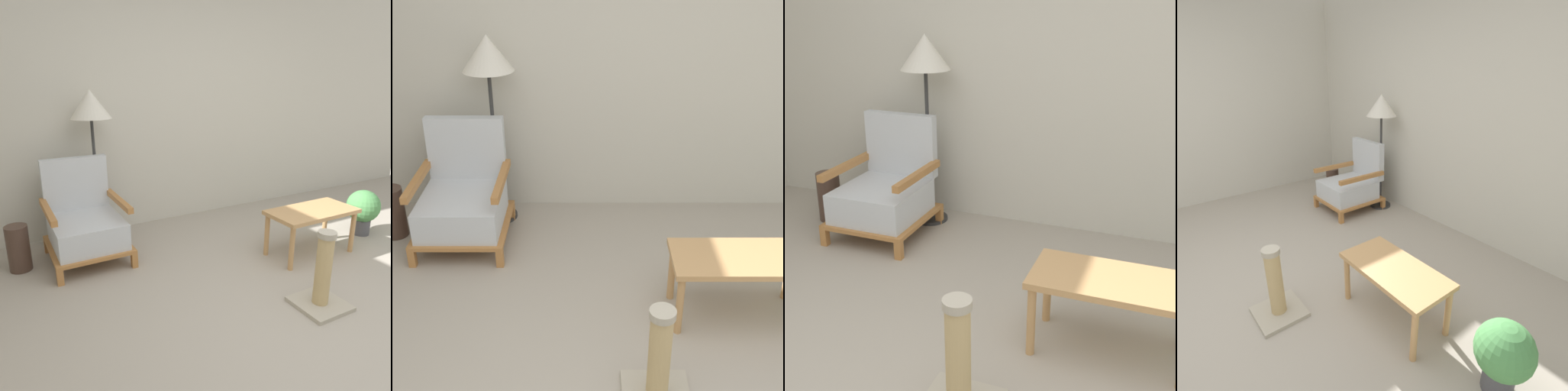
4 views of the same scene
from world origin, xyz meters
The scene contains 9 objects.
ground_plane centered at (0.00, 0.00, 0.00)m, with size 14.00×14.00×0.00m, color #A89E8E.
wall_back centered at (0.00, 2.52, 1.35)m, with size 8.00×0.06×2.70m.
wall_left centered at (-2.48, 0.50, 1.35)m, with size 0.06×8.00×2.70m.
armchair centered at (-1.03, 1.93, 0.33)m, with size 0.66×0.71×0.87m.
floor_lamp centered at (-0.83, 2.26, 1.24)m, with size 0.37×0.37×1.45m.
coffee_table centered at (0.77, 1.04, 0.36)m, with size 0.81×0.40×0.42m.
vase centered at (-1.58, 1.98, 0.20)m, with size 0.18×0.18×0.39m, color #473328.
potted_plant centered at (1.58, 1.12, 0.27)m, with size 0.33×0.33×0.47m.
scratching_post centered at (0.23, 0.38, 0.20)m, with size 0.35×0.35×0.57m.
Camera 4 is at (2.08, -0.20, 1.71)m, focal length 28.00 mm.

